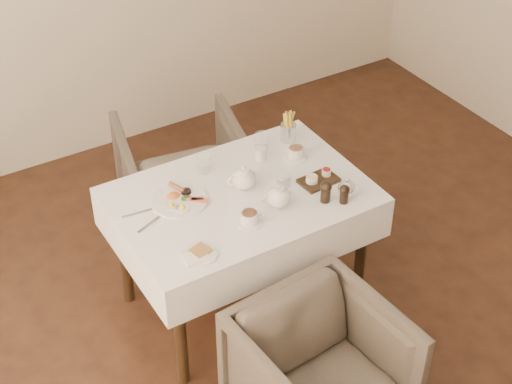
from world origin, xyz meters
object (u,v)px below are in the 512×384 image
at_px(teapot_centre, 244,177).
at_px(table, 241,212).
at_px(armchair_near, 321,373).
at_px(breakfast_plate, 179,200).
at_px(armchair_far, 182,174).

bearing_deg(teapot_centre, table, -129.65).
bearing_deg(teapot_centre, armchair_near, -90.59).
relative_size(breakfast_plate, teapot_centre, 1.66).
relative_size(armchair_near, breakfast_plate, 2.49).
bearing_deg(table, armchair_near, -95.48).
bearing_deg(armchair_near, armchair_far, 80.73).
xyz_separation_m(table, armchair_far, (0.06, 0.83, -0.30)).
height_order(table, teapot_centre, teapot_centre).
xyz_separation_m(table, breakfast_plate, (-0.29, 0.11, 0.13)).
distance_m(armchair_near, breakfast_plate, 1.09).
bearing_deg(armchair_near, teapot_centre, 77.93).
height_order(armchair_near, teapot_centre, teapot_centre).
bearing_deg(breakfast_plate, table, -15.13).
relative_size(armchair_near, teapot_centre, 4.12).
xyz_separation_m(armchair_near, teapot_centre, (0.12, 0.91, 0.50)).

